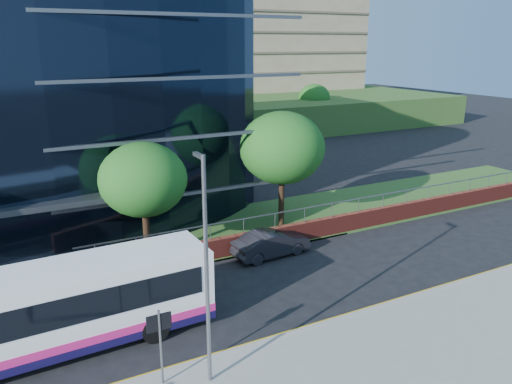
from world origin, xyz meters
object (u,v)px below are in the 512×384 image
street_sign (160,332)px  streetlight_east (206,267)px  tree_dist_f (314,97)px  city_bus (53,310)px  tree_far_c (143,180)px  parked_car (271,243)px  tree_dist_e (213,103)px  tree_far_d (282,148)px

street_sign → streetlight_east: (1.50, -0.59, 2.29)m
tree_dist_f → city_bus: size_ratio=0.49×
tree_far_c → parked_car: size_ratio=1.46×
tree_dist_f → city_bus: 55.32m
tree_dist_e → parked_car: 35.55m
street_sign → tree_dist_f: size_ratio=0.46×
tree_far_c → tree_dist_e: size_ratio=1.00×
street_sign → tree_dist_e: 45.99m
streetlight_east → tree_far_c: bearing=84.9°
street_sign → parked_car: bearing=42.2°
streetlight_east → parked_car: (7.23, 8.51, -3.70)m
tree_dist_f → streetlight_east: (-34.00, -44.17, 0.23)m
street_sign → tree_dist_f: tree_dist_f is taller
tree_far_d → street_sign: bearing=-134.8°
tree_far_d → tree_dist_e: tree_far_d is taller
tree_dist_e → tree_dist_f: bearing=7.1°
tree_far_d → city_bus: tree_far_d is taller
tree_far_d → tree_dist_f: tree_far_d is taller
parked_car → street_sign: bearing=127.9°
street_sign → tree_dist_e: (19.50, 41.59, 2.39)m
street_sign → streetlight_east: size_ratio=0.35×
city_bus → tree_dist_e: bearing=57.0°
tree_dist_f → city_bus: tree_dist_f is taller
tree_dist_f → streetlight_east: streetlight_east is taller
tree_dist_e → streetlight_east: streetlight_east is taller
street_sign → city_bus: bearing=127.1°
city_bus → parked_car: (11.67, 4.04, -1.04)m
street_sign → tree_far_c: 11.14m
tree_dist_f → tree_dist_e: bearing=-172.9°
tree_dist_e → tree_dist_f: size_ratio=1.08×
tree_dist_e → parked_car: (-10.77, -33.67, -3.80)m
tree_far_c → city_bus: tree_far_c is taller
tree_far_c → tree_far_d: size_ratio=0.87×
tree_far_d → tree_dist_e: (8.00, 30.00, -0.65)m
street_sign → tree_far_d: size_ratio=0.38×
tree_far_c → tree_dist_e: (17.00, 31.00, 0.00)m
streetlight_east → parked_car: bearing=49.7°
tree_far_c → streetlight_east: 11.22m
tree_dist_e → city_bus: bearing=-120.8°
tree_dist_f → parked_car: size_ratio=1.35×
tree_dist_e → streetlight_east: bearing=-113.1°
city_bus → street_sign: bearing=-55.1°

